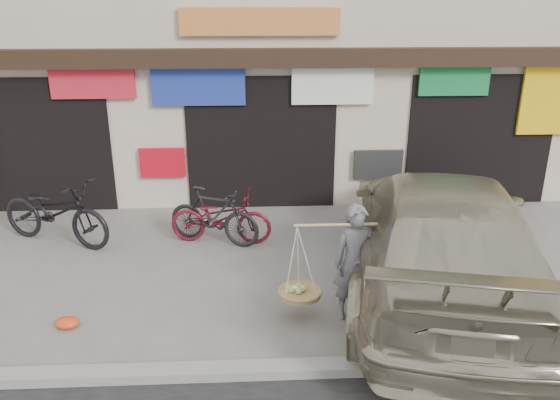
{
  "coord_description": "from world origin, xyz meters",
  "views": [
    {
      "loc": [
        -0.16,
        -7.24,
        4.09
      ],
      "look_at": [
        0.25,
        0.9,
        1.08
      ],
      "focal_mm": 35.0,
      "sensor_mm": 36.0,
      "label": 1
    }
  ],
  "objects_px": {
    "street_vendor": "(355,267)",
    "bike_1": "(214,216)",
    "bike_0": "(55,212)",
    "bike_2": "(221,218)",
    "suv": "(440,234)"
  },
  "relations": [
    {
      "from": "street_vendor",
      "to": "bike_2",
      "type": "relative_size",
      "value": 1.13
    },
    {
      "from": "street_vendor",
      "to": "bike_0",
      "type": "height_order",
      "value": "street_vendor"
    },
    {
      "from": "street_vendor",
      "to": "suv",
      "type": "bearing_deg",
      "value": 27.4
    },
    {
      "from": "bike_1",
      "to": "suv",
      "type": "bearing_deg",
      "value": -94.82
    },
    {
      "from": "bike_1",
      "to": "bike_0",
      "type": "bearing_deg",
      "value": 110.3
    },
    {
      "from": "bike_0",
      "to": "bike_1",
      "type": "bearing_deg",
      "value": -68.94
    },
    {
      "from": "bike_0",
      "to": "bike_1",
      "type": "xyz_separation_m",
      "value": [
        2.77,
        -0.14,
        -0.07
      ]
    },
    {
      "from": "bike_2",
      "to": "suv",
      "type": "relative_size",
      "value": 0.27
    },
    {
      "from": "bike_2",
      "to": "bike_0",
      "type": "bearing_deg",
      "value": 95.55
    },
    {
      "from": "bike_0",
      "to": "suv",
      "type": "height_order",
      "value": "suv"
    },
    {
      "from": "street_vendor",
      "to": "bike_0",
      "type": "bearing_deg",
      "value": 151.03
    },
    {
      "from": "bike_0",
      "to": "bike_1",
      "type": "height_order",
      "value": "bike_0"
    },
    {
      "from": "bike_0",
      "to": "bike_2",
      "type": "xyz_separation_m",
      "value": [
        2.9,
        -0.11,
        -0.12
      ]
    },
    {
      "from": "street_vendor",
      "to": "bike_1",
      "type": "xyz_separation_m",
      "value": [
        -2.04,
        2.52,
        -0.23
      ]
    },
    {
      "from": "bike_1",
      "to": "bike_2",
      "type": "xyz_separation_m",
      "value": [
        0.12,
        0.03,
        -0.05
      ]
    }
  ]
}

